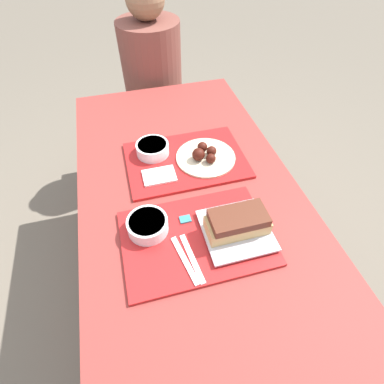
% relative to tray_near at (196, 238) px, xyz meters
% --- Properties ---
extents(ground_plane, '(12.00, 12.00, 0.00)m').
position_rel_tray_near_xyz_m(ground_plane, '(0.03, 0.20, -0.75)').
color(ground_plane, '#706656').
extents(picnic_table, '(0.78, 1.51, 0.75)m').
position_rel_tray_near_xyz_m(picnic_table, '(0.03, 0.20, -0.11)').
color(picnic_table, maroon).
rests_on(picnic_table, ground_plane).
extents(picnic_bench_far, '(0.74, 0.28, 0.44)m').
position_rel_tray_near_xyz_m(picnic_bench_far, '(0.03, 1.17, -0.39)').
color(picnic_bench_far, maroon).
rests_on(picnic_bench_far, ground_plane).
extents(tray_near, '(0.46, 0.32, 0.01)m').
position_rel_tray_near_xyz_m(tray_near, '(0.00, 0.00, 0.00)').
color(tray_near, red).
rests_on(tray_near, picnic_table).
extents(tray_far, '(0.46, 0.32, 0.01)m').
position_rel_tray_near_xyz_m(tray_far, '(0.06, 0.36, 0.00)').
color(tray_far, red).
rests_on(tray_far, picnic_table).
extents(bowl_coleslaw_near, '(0.13, 0.13, 0.05)m').
position_rel_tray_near_xyz_m(bowl_coleslaw_near, '(-0.14, 0.06, 0.03)').
color(bowl_coleslaw_near, white).
rests_on(bowl_coleslaw_near, tray_near).
extents(brisket_sandwich_plate, '(0.21, 0.21, 0.09)m').
position_rel_tray_near_xyz_m(brisket_sandwich_plate, '(0.12, -0.02, 0.04)').
color(brisket_sandwich_plate, beige).
rests_on(brisket_sandwich_plate, tray_near).
extents(plastic_fork_near, '(0.05, 0.17, 0.00)m').
position_rel_tray_near_xyz_m(plastic_fork_near, '(-0.05, -0.07, 0.01)').
color(plastic_fork_near, white).
rests_on(plastic_fork_near, tray_near).
extents(plastic_knife_near, '(0.04, 0.17, 0.00)m').
position_rel_tray_near_xyz_m(plastic_knife_near, '(-0.03, -0.07, 0.01)').
color(plastic_knife_near, white).
rests_on(plastic_knife_near, tray_near).
extents(condiment_packet, '(0.04, 0.03, 0.01)m').
position_rel_tray_near_xyz_m(condiment_packet, '(-0.02, 0.07, 0.01)').
color(condiment_packet, teal).
rests_on(condiment_packet, tray_near).
extents(bowl_coleslaw_far, '(0.13, 0.13, 0.05)m').
position_rel_tray_near_xyz_m(bowl_coleslaw_far, '(-0.06, 0.42, 0.03)').
color(bowl_coleslaw_far, white).
rests_on(bowl_coleslaw_far, tray_far).
extents(wings_plate_far, '(0.23, 0.23, 0.06)m').
position_rel_tray_near_xyz_m(wings_plate_far, '(0.13, 0.34, 0.02)').
color(wings_plate_far, beige).
rests_on(wings_plate_far, tray_far).
extents(napkin_far, '(0.12, 0.08, 0.01)m').
position_rel_tray_near_xyz_m(napkin_far, '(-0.06, 0.29, 0.01)').
color(napkin_far, white).
rests_on(napkin_far, tray_far).
extents(person_seated_across, '(0.33, 0.33, 0.75)m').
position_rel_tray_near_xyz_m(person_seated_across, '(0.07, 1.17, 0.00)').
color(person_seated_across, brown).
rests_on(person_seated_across, picnic_bench_far).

